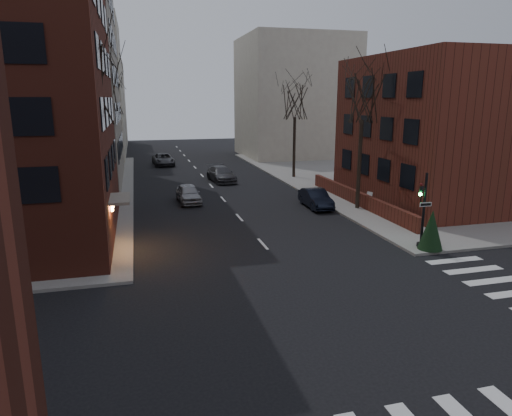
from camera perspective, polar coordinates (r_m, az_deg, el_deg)
The scene contains 22 objects.
ground at distance 15.32m, azimuth 13.54°, elevation -18.00°, with size 160.00×160.00×0.00m, color black.
sidewalk_far_right at distance 55.09m, azimuth 25.76°, elevation 4.03°, with size 44.00×44.00×0.15m, color gray.
building_left_tan at distance 46.98m, azimuth -29.22°, elevation 19.37°, with size 18.00×18.00×28.00m, color gray.
building_right_brick at distance 38.19m, azimuth 22.72°, elevation 8.89°, with size 12.00×14.00×11.00m, color #582319.
low_wall_right at distance 35.01m, azimuth 12.55°, elevation 1.25°, with size 0.35×16.00×1.00m, color #582319.
building_distant_la at distance 66.93m, azimuth -22.60°, elevation 13.49°, with size 14.00×16.00×18.00m, color beige.
building_distant_ra at distance 65.04m, azimuth 4.79°, elevation 13.59°, with size 14.00×14.00×16.00m, color beige.
building_distant_lb at distance 83.64m, azimuth -19.56°, elevation 12.18°, with size 10.00×12.00×14.00m, color beige.
traffic_signal at distance 25.69m, azimuth 20.07°, elevation -0.82°, with size 0.76×0.44×4.00m.
tree_left_a at distance 25.49m, azimuth -20.45°, elevation 13.97°, with size 4.18×4.18×10.26m.
tree_left_b at distance 37.47m, azimuth -18.77°, elevation 14.39°, with size 4.40×4.40×10.80m.
tree_left_c at distance 51.44m, azimuth -17.68°, elevation 13.07°, with size 3.96×3.96×9.72m.
tree_right_a at distance 33.13m, azimuth 13.23°, elevation 13.40°, with size 3.96×3.96×9.72m.
tree_right_b at distance 46.00m, azimuth 4.91°, elevation 13.10°, with size 3.74×3.74×9.18m.
streetlamp_near at distance 33.63m, azimuth -17.57°, elevation 6.64°, with size 0.36×0.36×6.28m.
streetlamp_far at distance 53.54m, azimuth -16.64°, elevation 9.06°, with size 0.36×0.36×6.28m.
parked_sedan at distance 34.06m, azimuth 7.48°, elevation 1.19°, with size 1.46×4.18×1.38m, color black.
car_lane_silver at distance 35.84m, azimuth -8.44°, elevation 1.79°, with size 1.66×4.12×1.40m, color gray.
car_lane_gray at distance 44.65m, azimuth -4.36°, elevation 4.25°, with size 2.04×5.01×1.45m, color #3D3D42.
car_lane_far at distance 56.58m, azimuth -11.51°, elevation 5.97°, with size 2.34×5.07×1.41m, color #3D3D41.
sandwich_board at distance 35.66m, azimuth 14.19°, elevation 1.29°, with size 0.40×0.56×0.90m, color white.
evergreen_shrub at distance 25.63m, azimuth 21.08°, elevation -2.55°, with size 1.27×1.27×2.12m, color #163317.
Camera 1 is at (-6.50, -11.38, 7.93)m, focal length 32.00 mm.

